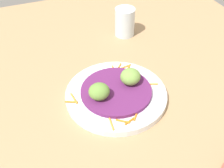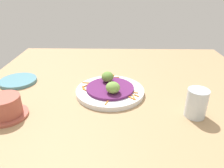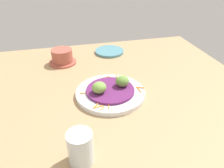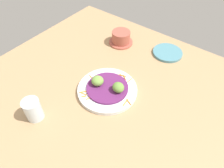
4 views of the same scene
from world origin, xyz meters
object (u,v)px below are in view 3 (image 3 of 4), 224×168
Objects in this scene: guac_scoop_center at (99,87)px; side_plate_small at (109,51)px; main_plate at (111,93)px; guac_scoop_left at (122,81)px; terracotta_bowl at (62,57)px; water_glass at (80,148)px.

side_plate_small is (-12.50, -37.98, -3.86)cm from guac_scoop_center.
guac_scoop_center reaches higher than main_plate.
terracotta_bowl is at bearing -56.21° from guac_scoop_left.
side_plate_small is at bearing -109.16° from water_glass.
water_glass reaches higher than side_plate_small.
guac_scoop_center is 40.17cm from side_plate_small.
side_plate_small is at bearing -96.03° from guac_scoop_left.
side_plate_small is at bearing -164.22° from terracotta_bowl.
water_glass is at bearing 56.18° from guac_scoop_left.
guac_scoop_center is (8.71, 2.16, -0.00)cm from guac_scoop_left.
guac_scoop_center is at bearing 71.79° from side_plate_small.
guac_scoop_left reaches higher than main_plate.
guac_scoop_center reaches higher than side_plate_small.
terracotta_bowl is 1.39× the size of water_glass.
main_plate is at bearing 13.93° from guac_scoop_left.
main_plate is at bearing -166.07° from guac_scoop_center.
main_plate is 2.78× the size of water_glass.
guac_scoop_center is at bearing 13.93° from main_plate.
side_plate_small is at bearing -108.21° from guac_scoop_center.
guac_scoop_center is (4.35, 1.08, 3.64)cm from main_plate.
guac_scoop_left is 36.23cm from side_plate_small.
water_glass is at bearing 69.41° from guac_scoop_center.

